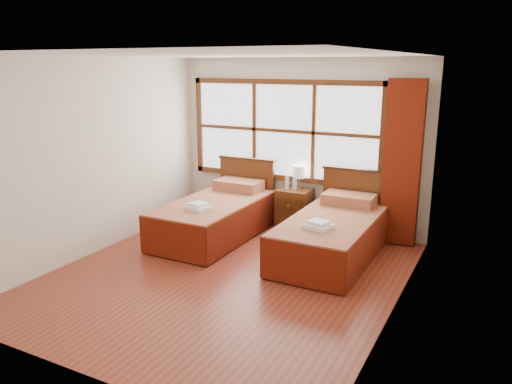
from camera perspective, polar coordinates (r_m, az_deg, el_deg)
The scene contains 15 objects.
floor at distance 6.16m, azimuth -3.49°, elevation -9.55°, with size 4.50×4.50×0.00m, color brown.
ceiling at distance 5.63m, azimuth -3.91°, elevation 15.39°, with size 4.50×4.50×0.00m, color white.
wall_back at distance 7.74m, azimuth 4.95°, elevation 5.44°, with size 4.00×4.00×0.00m, color silver.
wall_left at distance 6.99m, azimuth -17.93°, elevation 3.82°, with size 4.50×4.50×0.00m, color silver.
wall_right at distance 5.05m, azimuth 16.15°, elevation 0.08°, with size 4.50×4.50×0.00m, color silver.
window at distance 7.78m, azimuth 3.16°, elevation 7.01°, with size 3.16×0.06×1.56m.
curtain at distance 7.18m, azimuth 16.38°, elevation 3.15°, with size 0.50×0.16×2.30m, color maroon.
bed_left at distance 7.43m, azimuth -4.52°, elevation -2.71°, with size 1.07×2.09×1.04m.
bed_right at distance 6.70m, azimuth 8.77°, elevation -4.81°, with size 1.06×2.08×1.03m.
nightstand at distance 7.71m, azimuth 4.41°, elevation -2.03°, with size 0.49×0.48×0.65m.
towels_left at distance 6.92m, azimuth -6.57°, elevation -1.67°, with size 0.37×0.34×0.09m.
towels_right at distance 6.16m, azimuth 7.13°, elevation -3.76°, with size 0.37×0.34×0.09m.
lamp at distance 7.60m, azimuth 4.94°, elevation 2.22°, with size 0.18×0.18×0.36m.
bottle_near at distance 7.58m, azimuth 3.56°, elevation 1.03°, with size 0.06×0.06×0.22m.
bottle_far at distance 7.59m, azimuth 4.46°, elevation 1.07°, with size 0.06×0.06×0.23m.
Camera 1 is at (2.91, -4.82, 2.50)m, focal length 35.00 mm.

